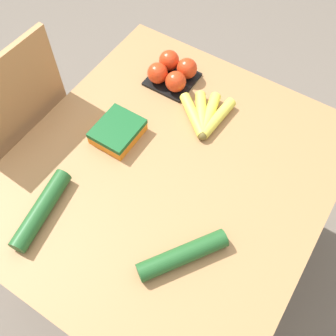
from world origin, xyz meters
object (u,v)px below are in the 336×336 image
tomato_pack (172,72)px  cucumber_near (41,210)px  banana_bunch (205,116)px  cucumber_far (183,255)px  chair (21,141)px  carrot_bag (118,131)px

tomato_pack → cucumber_near: 0.68m
banana_bunch → cucumber_far: cucumber_far is taller
chair → cucumber_far: (-0.13, -0.84, 0.24)m
banana_bunch → cucumber_near: bearing=158.1°
cucumber_near → cucumber_far: bearing=-75.8°
banana_bunch → tomato_pack: size_ratio=1.21×
cucumber_near → banana_bunch: bearing=-21.9°
chair → cucumber_near: size_ratio=3.82×
chair → carrot_bag: 0.51m
cucumber_near → cucumber_far: 0.44m
chair → tomato_pack: 0.68m
banana_bunch → carrot_bag: carrot_bag is taller
chair → tomato_pack: bearing=136.3°
chair → tomato_pack: size_ratio=6.21×
carrot_bag → cucumber_far: cucumber_far is taller
carrot_bag → cucumber_near: (-0.36, 0.02, -0.00)m
chair → cucumber_near: bearing=62.0°
carrot_bag → banana_bunch: bearing=-44.1°
chair → cucumber_near: (-0.24, -0.41, 0.24)m
chair → cucumber_near: chair is taller
banana_bunch → carrot_bag: bearing=135.9°
chair → cucumber_near: 0.53m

